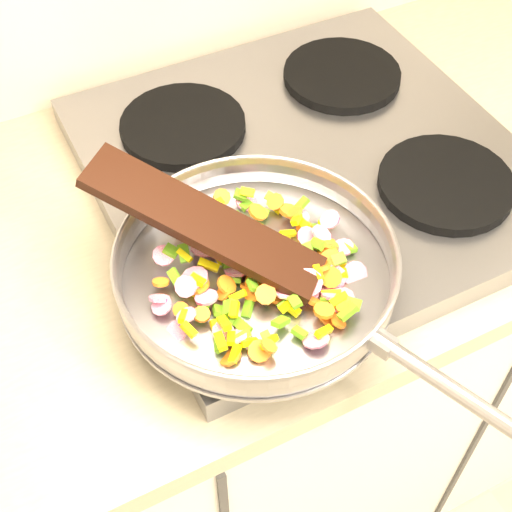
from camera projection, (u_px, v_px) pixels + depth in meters
name	position (u px, v px, depth m)	size (l,w,h in m)	color
cooktop	(308.00, 167.00, 1.06)	(0.60, 0.60, 0.04)	#939399
grate_fl	(268.00, 252.00, 0.91)	(0.19, 0.19, 0.02)	black
grate_fr	(446.00, 183.00, 1.00)	(0.19, 0.19, 0.02)	black
grate_bl	(183.00, 126.00, 1.07)	(0.19, 0.19, 0.02)	black
grate_br	(342.00, 75.00, 1.15)	(0.19, 0.19, 0.02)	black
saute_pan	(257.00, 266.00, 0.85)	(0.38, 0.52, 0.05)	#9E9EA5
vegetable_heap	(265.00, 269.00, 0.86)	(0.28, 0.28, 0.05)	#CA135B
wooden_spatula	(204.00, 223.00, 0.84)	(0.30, 0.07, 0.01)	black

